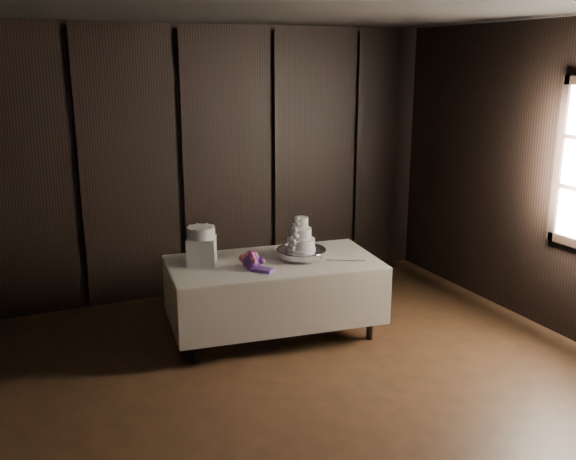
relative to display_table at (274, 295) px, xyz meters
The scene contains 8 objects.
room 2.30m from the display_table, 102.09° to the right, with size 6.08×7.08×3.08m.
display_table is the anchor object (origin of this frame).
cake_stand 0.48m from the display_table, ahead, with size 0.48×0.48×0.09m, color silver.
wedding_cake 0.62m from the display_table, ahead, with size 0.31×0.27×0.32m.
bouquet 0.51m from the display_table, 154.61° to the right, with size 0.31×0.41×0.20m, color #B14C58, non-canonical shape.
box_pedestal 0.82m from the display_table, 161.67° to the left, with size 0.26×0.26×0.25m, color white.
small_cake 0.94m from the display_table, 161.67° to the left, with size 0.26×0.26×0.10m, color white.
cake_knife 0.73m from the display_table, 24.40° to the right, with size 0.37×0.02×0.01m, color silver.
Camera 1 is at (-1.85, -3.40, 2.61)m, focal length 40.00 mm.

